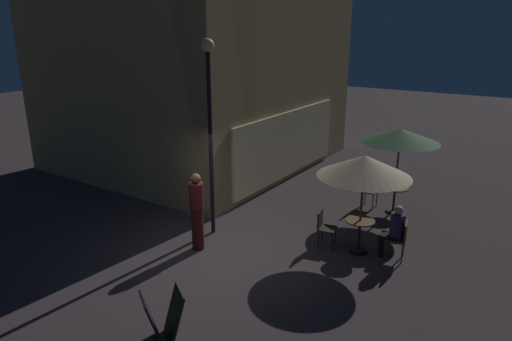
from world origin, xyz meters
name	(u,v)px	position (x,y,z in m)	size (l,w,h in m)	color
ground_plane	(218,255)	(0.00, 0.00, 0.00)	(60.00, 60.00, 0.00)	#3B3132
cafe_building	(200,24)	(4.20, 3.81, 4.95)	(8.71, 8.30, 9.91)	tan
street_lamp_near_corner	(210,109)	(0.87, 0.82, 3.07)	(0.30, 0.30, 4.63)	black
menu_sandwich_board	(163,318)	(-2.77, -1.08, 0.44)	(0.83, 0.81, 0.86)	black
cafe_table_0	(360,230)	(1.87, -2.57, 0.53)	(0.65, 0.65, 0.78)	black
cafe_table_1	(394,194)	(4.60, -2.51, 0.53)	(0.71, 0.71, 0.73)	black
patio_umbrella_0	(364,166)	(1.87, -2.57, 2.03)	(2.02, 2.02, 2.27)	black
patio_umbrella_1	(400,136)	(4.60, -2.51, 2.14)	(2.04, 2.04, 2.34)	black
cafe_chair_0	(400,237)	(2.03, -3.43, 0.54)	(0.48, 0.48, 0.89)	#523923
cafe_chair_1	(324,225)	(1.70, -1.77, 0.52)	(0.47, 0.47, 0.86)	black
cafe_chair_2	(367,188)	(4.60, -1.72, 0.55)	(0.43, 0.43, 0.90)	#513820
patron_seated_0	(394,229)	(2.00, -3.29, 0.70)	(0.37, 0.52, 1.24)	black
patron_standing_1	(197,211)	(0.00, 0.55, 0.93)	(0.32, 0.32, 1.81)	#4C1615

